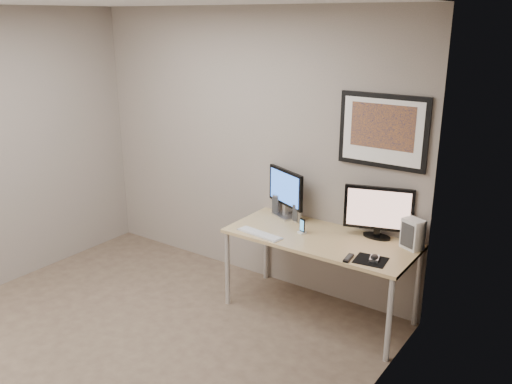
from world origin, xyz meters
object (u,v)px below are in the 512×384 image
monitor_tv (378,211)px  monitor_large (286,191)px  framed_art (383,131)px  speaker_left (276,204)px  phone_dock (302,226)px  fan_unit (413,234)px  keyboard (260,234)px  desk (320,244)px  speaker_right (298,212)px

monitor_tv → monitor_large: bearing=163.2°
framed_art → monitor_tv: bearing=-60.7°
monitor_large → speaker_left: 0.20m
framed_art → monitor_tv: (0.04, -0.07, -0.65)m
phone_dock → fan_unit: bearing=37.8°
phone_dock → keyboard: bearing=-117.7°
desk → fan_unit: fan_unit is taller
monitor_large → framed_art: bearing=29.4°
speaker_left → phone_dock: speaker_left is taller
desk → monitor_tv: monitor_tv is taller
desk → speaker_left: (-0.63, 0.28, 0.16)m
monitor_large → monitor_tv: size_ratio=0.84×
monitor_tv → speaker_right: (-0.74, -0.06, -0.15)m
phone_dock → fan_unit: 0.91m
desk → speaker_right: size_ratio=8.70×
desk → phone_dock: bearing=-173.3°
desk → monitor_tv: bearing=33.3°
fan_unit → desk: bearing=-139.7°
speaker_right → phone_dock: 0.28m
monitor_tv → keyboard: size_ratio=1.27×
keyboard → fan_unit: 1.25m
desk → speaker_left: size_ratio=8.65×
desk → monitor_large: bearing=154.0°
framed_art → keyboard: 1.33m
speaker_left → phone_dock: bearing=-45.5°
speaker_right → fan_unit: bearing=6.2°
desk → fan_unit: size_ratio=6.49×
monitor_tv → speaker_right: size_ratio=3.00×
monitor_large → fan_unit: bearing=22.0°
monitor_tv → speaker_left: bearing=161.3°
monitor_tv → phone_dock: 0.65m
desk → framed_art: bearing=43.5°
framed_art → speaker_left: (-0.98, -0.05, -0.80)m
framed_art → speaker_left: 1.26m
framed_art → fan_unit: framed_art is taller
monitor_large → keyboard: (0.05, -0.50, -0.24)m
keyboard → framed_art: bearing=43.1°
keyboard → phone_dock: bearing=46.3°
speaker_left → speaker_right: (0.28, -0.08, -0.00)m
framed_art → keyboard: bearing=-144.0°
speaker_left → keyboard: bearing=-84.2°
phone_dock → speaker_left: bearing=170.0°
phone_dock → keyboard: 0.37m
monitor_tv → speaker_left: 1.03m
framed_art → speaker_right: (-0.69, -0.13, -0.80)m
keyboard → fan_unit: size_ratio=1.76×
monitor_tv → speaker_right: monitor_tv is taller
desk → phone_dock: phone_dock is taller
monitor_large → monitor_tv: 0.90m
desk → keyboard: size_ratio=3.70×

